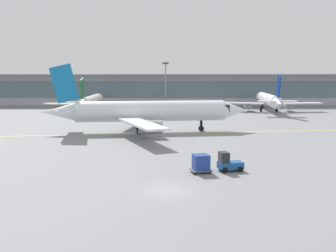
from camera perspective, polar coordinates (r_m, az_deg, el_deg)
The scene contains 9 objects.
ground_plane at distance 36.60m, azimuth -0.37°, elevation -9.05°, with size 400.00×400.00×0.00m, color gray.
taxiway_centreline_stripe at distance 68.48m, azimuth -2.65°, elevation -1.09°, with size 110.00×0.36×0.01m, color yellow.
terminal_concourse at distance 126.91m, azimuth -0.19°, elevation 5.27°, with size 218.84×11.00×9.60m.
gate_airplane_1 at distance 107.99m, azimuth -10.89°, elevation 3.50°, with size 25.40×27.22×9.04m.
gate_airplane_2 at distance 109.53m, azimuth 13.89°, elevation 3.62°, with size 27.96×30.10×9.97m.
taxiing_regional_jet at distance 69.97m, azimuth -2.97°, elevation 2.03°, with size 35.79×33.06×11.85m.
baggage_tug at distance 43.44m, azimuth 8.45°, elevation -5.20°, with size 2.84×2.08×2.10m.
cargo_dolly_lead at distance 42.41m, azimuth 4.58°, elevation -5.24°, with size 2.40×2.02×1.94m.
apron_light_mast_1 at distance 117.94m, azimuth -0.46°, elevation 6.18°, with size 1.80×0.36×13.03m.
Camera 1 is at (0.16, -35.02, 10.64)m, focal length 42.99 mm.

